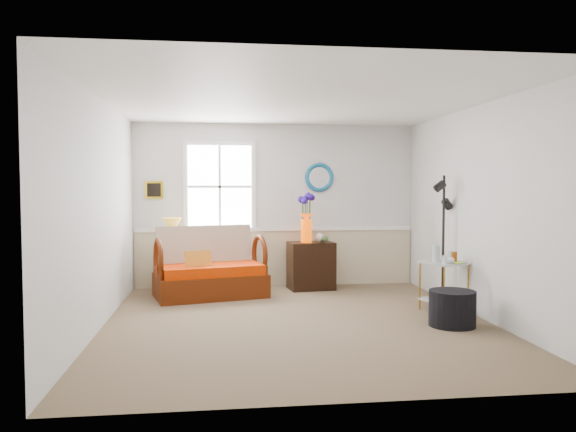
{
  "coord_description": "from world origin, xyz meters",
  "views": [
    {
      "loc": [
        -0.93,
        -6.48,
        1.6
      ],
      "look_at": [
        -0.07,
        0.35,
        1.24
      ],
      "focal_mm": 35.0,
      "sensor_mm": 36.0,
      "label": 1
    }
  ],
  "objects": [
    {
      "name": "throw_pillow",
      "position": [
        -1.21,
        1.54,
        0.51
      ],
      "size": [
        0.37,
        0.22,
        0.36
      ],
      "primitive_type": null,
      "rotation": [
        0.0,
        0.0,
        0.4
      ],
      "color": "#C74B0B",
      "rests_on": "loveseat"
    },
    {
      "name": "ottoman",
      "position": [
        1.74,
        -0.39,
        0.2
      ],
      "size": [
        0.6,
        0.6,
        0.41
      ],
      "primitive_type": "cylinder",
      "rotation": [
        0.0,
        0.0,
        -0.15
      ],
      "color": "black",
      "rests_on": "floor"
    },
    {
      "name": "wainscot",
      "position": [
        0.0,
        2.48,
        0.45
      ],
      "size": [
        4.46,
        0.02,
        0.9
      ],
      "primitive_type": "cube",
      "color": "beige",
      "rests_on": "walls"
    },
    {
      "name": "lamp_stand",
      "position": [
        -1.61,
        2.16,
        0.28
      ],
      "size": [
        0.32,
        0.32,
        0.57
      ],
      "primitive_type": null,
      "rotation": [
        0.0,
        0.0,
        -0.01
      ],
      "color": "black",
      "rests_on": "floor"
    },
    {
      "name": "picture",
      "position": [
        -1.92,
        2.48,
        1.55
      ],
      "size": [
        0.28,
        0.03,
        0.28
      ],
      "primitive_type": "cube",
      "color": "gold",
      "rests_on": "walls"
    },
    {
      "name": "ceiling",
      "position": [
        0.0,
        0.0,
        2.6
      ],
      "size": [
        4.5,
        5.0,
        0.01
      ],
      "primitive_type": "cube",
      "color": "white",
      "rests_on": "walls"
    },
    {
      "name": "table_lamp",
      "position": [
        -1.63,
        2.18,
        0.85
      ],
      "size": [
        0.37,
        0.37,
        0.56
      ],
      "primitive_type": null,
      "rotation": [
        0.0,
        0.0,
        0.23
      ],
      "color": "gold",
      "rests_on": "lamp_stand"
    },
    {
      "name": "window",
      "position": [
        -0.9,
        2.47,
        1.6
      ],
      "size": [
        1.14,
        0.06,
        1.44
      ],
      "primitive_type": null,
      "color": "white",
      "rests_on": "walls"
    },
    {
      "name": "mirror",
      "position": [
        0.7,
        2.48,
        1.75
      ],
      "size": [
        0.47,
        0.07,
        0.47
      ],
      "primitive_type": "torus",
      "rotation": [
        1.57,
        0.0,
        0.0
      ],
      "color": "teal",
      "rests_on": "walls"
    },
    {
      "name": "flower_vase",
      "position": [
        0.43,
        2.08,
        1.11
      ],
      "size": [
        0.26,
        0.26,
        0.75
      ],
      "primitive_type": null,
      "rotation": [
        0.0,
        0.0,
        -0.23
      ],
      "color": "#E14500",
      "rests_on": "cabinet"
    },
    {
      "name": "side_table",
      "position": [
        1.95,
        0.37,
        0.32
      ],
      "size": [
        0.65,
        0.65,
        0.63
      ],
      "primitive_type": null,
      "rotation": [
        0.0,
        0.0,
        0.39
      ],
      "color": "#B18021",
      "rests_on": "floor"
    },
    {
      "name": "floor_lamp",
      "position": [
        2.1,
        0.77,
        0.88
      ],
      "size": [
        0.29,
        0.29,
        1.75
      ],
      "primitive_type": null,
      "rotation": [
        0.0,
        0.0,
        0.14
      ],
      "color": "black",
      "rests_on": "floor"
    },
    {
      "name": "potted_plant",
      "position": [
        -1.48,
        2.18,
        0.7
      ],
      "size": [
        0.36,
        0.38,
        0.26
      ],
      "primitive_type": "imported",
      "rotation": [
        0.0,
        0.0,
        -0.21
      ],
      "color": "#426531",
      "rests_on": "lamp_stand"
    },
    {
      "name": "loveseat",
      "position": [
        -1.05,
        1.69,
        0.51
      ],
      "size": [
        1.72,
        1.23,
        1.02
      ],
      "primitive_type": null,
      "rotation": [
        0.0,
        0.0,
        0.24
      ],
      "color": "#651F05",
      "rests_on": "floor"
    },
    {
      "name": "walls",
      "position": [
        0.0,
        0.0,
        1.3
      ],
      "size": [
        4.51,
        5.01,
        2.6
      ],
      "color": "silver",
      "rests_on": "floor"
    },
    {
      "name": "floor",
      "position": [
        0.0,
        0.0,
        0.0
      ],
      "size": [
        4.5,
        5.0,
        0.01
      ],
      "primitive_type": "cube",
      "color": "brown",
      "rests_on": "ground"
    },
    {
      "name": "cabinet",
      "position": [
        0.51,
        2.1,
        0.37
      ],
      "size": [
        0.74,
        0.52,
        0.74
      ],
      "primitive_type": null,
      "rotation": [
        0.0,
        0.0,
        0.12
      ],
      "color": "black",
      "rests_on": "floor"
    },
    {
      "name": "chair_rail",
      "position": [
        0.0,
        2.47,
        0.92
      ],
      "size": [
        4.46,
        0.04,
        0.06
      ],
      "primitive_type": "cube",
      "color": "white",
      "rests_on": "walls"
    },
    {
      "name": "tabletop_items",
      "position": [
        1.97,
        0.36,
        0.75
      ],
      "size": [
        0.5,
        0.5,
        0.23
      ],
      "primitive_type": null,
      "rotation": [
        0.0,
        0.0,
        0.46
      ],
      "color": "silver",
      "rests_on": "side_table"
    }
  ]
}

